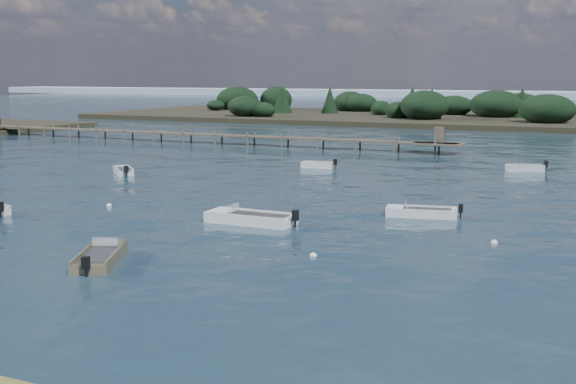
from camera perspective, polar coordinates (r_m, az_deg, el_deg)
The scene contains 12 objects.
ground at distance 87.47m, azimuth 11.00°, elevation 3.89°, with size 400.00×400.00×0.00m, color #152732.
tender_far_grey at distance 59.74m, azimuth -12.88°, elevation 1.54°, with size 3.09×3.08×1.12m.
tender_far_white at distance 62.11m, azimuth 2.37°, elevation 2.05°, with size 3.11×1.30×1.05m.
dinghy_mid_white_a at distance 39.06m, azimuth -2.99°, elevation -2.24°, with size 5.19×1.84×1.22m.
dinghy_mid_white_b at distance 41.56m, azimuth 10.48°, elevation -1.71°, with size 4.34×2.26×1.06m.
tender_far_grey_b at distance 62.94m, azimuth 18.21°, elevation 1.70°, with size 3.35×2.20×1.14m.
dinghy_near_olive at distance 32.02m, azimuth -14.61°, elevation -5.13°, with size 3.17×4.45×1.09m.
buoy_b at distance 32.08m, azimuth 2.01°, elevation -5.07°, with size 0.32×0.32×0.32m, color silver.
buoy_c at distance 45.50m, azimuth -13.95°, elevation -1.06°, with size 0.32×0.32×0.32m, color silver.
buoy_d at distance 35.86m, azimuth 15.99°, elevation -3.89°, with size 0.32×0.32×0.32m, color silver.
jetty at distance 84.35m, azimuth -5.54°, elevation 4.49°, with size 64.50×3.20×3.40m.
distant_haze at distance 277.73m, azimuth 1.21°, elevation 7.62°, with size 280.00×20.00×2.40m, color #9AADBE.
Camera 1 is at (20.55, -24.65, 7.93)m, focal length 45.00 mm.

